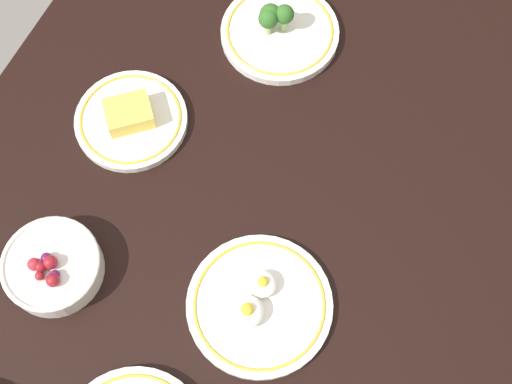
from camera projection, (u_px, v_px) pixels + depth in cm
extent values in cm
cube|color=black|center=(256.00, 202.00, 114.10)|extent=(139.42, 100.90, 4.00)
cylinder|color=white|center=(131.00, 120.00, 117.05)|extent=(19.03, 19.03, 1.39)
torus|color=gold|center=(131.00, 118.00, 116.41)|extent=(17.25, 17.25, 0.50)
cube|color=#F2D14C|center=(129.00, 114.00, 114.92)|extent=(9.53, 9.69, 3.23)
cylinder|color=white|center=(53.00, 267.00, 105.55)|extent=(14.93, 14.93, 3.91)
torus|color=white|center=(50.00, 263.00, 103.75)|extent=(15.13, 15.13, 0.80)
sphere|color=#59144C|center=(55.00, 275.00, 102.30)|extent=(1.46, 1.46, 1.46)
sphere|color=maroon|center=(48.00, 262.00, 102.97)|extent=(1.67, 1.67, 1.67)
sphere|color=#59144C|center=(49.00, 263.00, 103.04)|extent=(1.41, 1.41, 1.41)
sphere|color=maroon|center=(40.00, 267.00, 102.62)|extent=(1.76, 1.76, 1.76)
sphere|color=#59144C|center=(46.00, 258.00, 103.20)|extent=(1.69, 1.69, 1.69)
sphere|color=maroon|center=(40.00, 276.00, 102.24)|extent=(1.42, 1.42, 1.42)
sphere|color=maroon|center=(51.00, 262.00, 102.68)|extent=(2.16, 2.16, 2.16)
sphere|color=#B2232D|center=(34.00, 264.00, 102.65)|extent=(2.00, 2.00, 2.00)
sphere|color=maroon|center=(53.00, 280.00, 101.65)|extent=(2.03, 2.03, 2.03)
cylinder|color=white|center=(259.00, 305.00, 104.59)|extent=(22.19, 22.19, 1.21)
torus|color=gold|center=(260.00, 304.00, 104.04)|extent=(20.03, 20.03, 0.50)
ellipsoid|color=white|center=(263.00, 284.00, 104.07)|extent=(4.26, 4.26, 2.34)
sphere|color=yellow|center=(263.00, 282.00, 103.10)|extent=(1.70, 1.70, 1.70)
ellipsoid|color=white|center=(247.00, 312.00, 102.20)|extent=(4.99, 4.99, 2.74)
sphere|color=yellow|center=(247.00, 310.00, 101.07)|extent=(2.00, 2.00, 2.00)
cylinder|color=white|center=(280.00, 33.00, 123.99)|extent=(21.18, 21.18, 1.56)
torus|color=gold|center=(280.00, 30.00, 123.27)|extent=(19.14, 19.14, 0.50)
cylinder|color=#9EBC72|center=(268.00, 28.00, 121.92)|extent=(1.23, 1.23, 2.59)
sphere|color=#2D6023|center=(268.00, 19.00, 119.52)|extent=(3.52, 3.52, 3.52)
cylinder|color=#9EBC72|center=(270.00, 23.00, 122.42)|extent=(1.31, 1.31, 2.37)
sphere|color=#2D6023|center=(270.00, 14.00, 120.04)|extent=(3.75, 3.75, 3.75)
cylinder|color=#9EBC72|center=(284.00, 24.00, 122.10)|extent=(1.20, 1.20, 2.83)
sphere|color=#2D6023|center=(284.00, 14.00, 119.62)|extent=(3.43, 3.43, 3.43)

